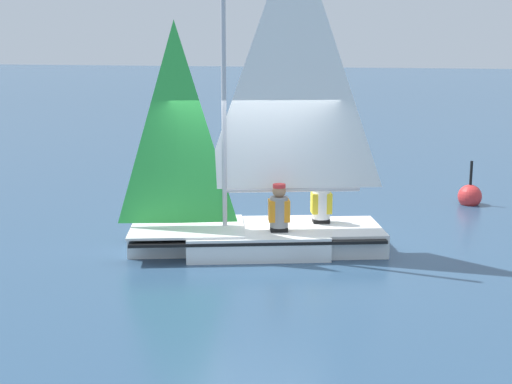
# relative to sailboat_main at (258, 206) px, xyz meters

# --- Properties ---
(ground_plane) EXTENTS (260.00, 260.00, 0.00)m
(ground_plane) POSITION_rel_sailboat_main_xyz_m (0.02, -0.03, -0.75)
(ground_plane) COLOR #2D4C6B
(sailboat_main) EXTENTS (3.29, 4.40, 5.41)m
(sailboat_main) POSITION_rel_sailboat_main_xyz_m (0.00, 0.00, 0.00)
(sailboat_main) COLOR white
(sailboat_main) RESTS_ON ground_plane
(sailor_helm) EXTENTS (0.40, 0.42, 1.16)m
(sailor_helm) POSITION_rel_sailboat_main_xyz_m (0.11, 0.41, -0.12)
(sailor_helm) COLOR black
(sailor_helm) RESTS_ON ground_plane
(sailor_crew) EXTENTS (0.40, 0.42, 1.16)m
(sailor_crew) POSITION_rel_sailboat_main_xyz_m (-0.72, 0.87, -0.12)
(sailor_crew) COLOR black
(sailor_crew) RESTS_ON ground_plane
(buoy_marker) EXTENTS (0.51, 0.51, 1.03)m
(buoy_marker) POSITION_rel_sailboat_main_xyz_m (-5.05, 2.91, -0.56)
(buoy_marker) COLOR red
(buoy_marker) RESTS_ON ground_plane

